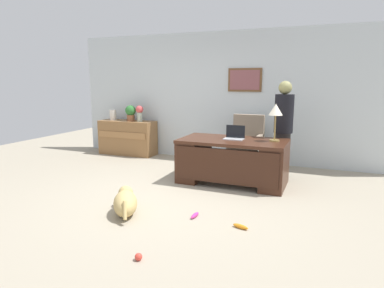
% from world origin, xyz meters
% --- Properties ---
extents(ground_plane, '(12.00, 12.00, 0.00)m').
position_xyz_m(ground_plane, '(0.00, 0.00, 0.00)').
color(ground_plane, '#9E937F').
extents(back_wall, '(7.00, 0.16, 2.70)m').
position_xyz_m(back_wall, '(0.00, 2.60, 1.35)').
color(back_wall, silver).
rests_on(back_wall, ground_plane).
extents(desk, '(1.75, 0.91, 0.74)m').
position_xyz_m(desk, '(0.60, 0.97, 0.40)').
color(desk, '#422316').
rests_on(desk, ground_plane).
extents(credenza, '(1.32, 0.50, 0.78)m').
position_xyz_m(credenza, '(-2.26, 2.25, 0.39)').
color(credenza, olive).
rests_on(credenza, ground_plane).
extents(armchair, '(0.60, 0.59, 1.04)m').
position_xyz_m(armchair, '(0.60, 1.99, 0.47)').
color(armchair, gray).
rests_on(armchair, ground_plane).
extents(person_standing, '(0.32, 0.32, 1.69)m').
position_xyz_m(person_standing, '(1.33, 1.58, 0.87)').
color(person_standing, '#262323').
rests_on(person_standing, ground_plane).
extents(dog_lying, '(0.57, 0.68, 0.30)m').
position_xyz_m(dog_lying, '(-0.30, -0.84, 0.16)').
color(dog_lying, tan).
rests_on(dog_lying, ground_plane).
extents(laptop, '(0.32, 0.22, 0.22)m').
position_xyz_m(laptop, '(0.61, 1.06, 0.79)').
color(laptop, '#B2B5BA').
rests_on(laptop, desk).
extents(desk_lamp, '(0.22, 0.22, 0.60)m').
position_xyz_m(desk_lamp, '(1.26, 1.10, 1.21)').
color(desk_lamp, '#9E8447').
rests_on(desk_lamp, desk).
extents(vase_with_flowers, '(0.17, 0.17, 0.36)m').
position_xyz_m(vase_with_flowers, '(-1.93, 2.25, 0.99)').
color(vase_with_flowers, '#B1C3B0').
rests_on(vase_with_flowers, credenza).
extents(vase_empty, '(0.16, 0.16, 0.24)m').
position_xyz_m(vase_empty, '(-2.65, 2.25, 0.90)').
color(vase_empty, silver).
rests_on(vase_empty, credenza).
extents(potted_plant, '(0.24, 0.24, 0.36)m').
position_xyz_m(potted_plant, '(-2.16, 2.25, 0.98)').
color(potted_plant, brown).
rests_on(potted_plant, credenza).
extents(dog_toy_ball, '(0.07, 0.07, 0.07)m').
position_xyz_m(dog_toy_ball, '(0.46, -1.78, 0.04)').
color(dog_toy_ball, '#E53F33').
rests_on(dog_toy_ball, ground_plane).
extents(dog_toy_bone, '(0.07, 0.20, 0.05)m').
position_xyz_m(dog_toy_bone, '(0.57, -0.62, 0.03)').
color(dog_toy_bone, '#D8338C').
rests_on(dog_toy_bone, ground_plane).
extents(dog_toy_plush, '(0.21, 0.10, 0.05)m').
position_xyz_m(dog_toy_plush, '(1.18, -0.72, 0.03)').
color(dog_toy_plush, orange).
rests_on(dog_toy_plush, ground_plane).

